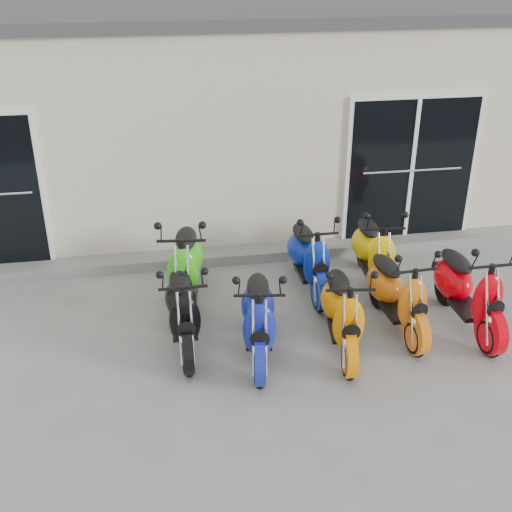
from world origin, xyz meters
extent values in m
plane|color=gray|center=(0.00, 0.00, 0.00)|extent=(80.00, 80.00, 0.00)
cube|color=beige|center=(0.00, 5.20, 1.60)|extent=(14.00, 6.00, 3.20)
cube|color=#3F3F42|center=(0.00, 5.20, 3.28)|extent=(14.20, 6.20, 0.16)
cube|color=gray|center=(0.00, 2.02, 0.07)|extent=(14.00, 0.40, 0.15)
cube|color=black|center=(-3.20, 2.17, 1.26)|extent=(1.07, 0.08, 2.22)
cube|color=black|center=(2.60, 2.17, 1.26)|extent=(2.02, 0.08, 2.22)
camera|label=1|loc=(-1.17, -6.41, 4.33)|focal=45.00mm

